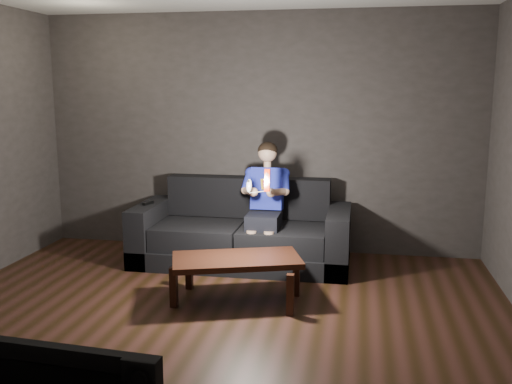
# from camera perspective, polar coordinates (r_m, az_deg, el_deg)

# --- Properties ---
(floor) EXTENTS (5.00, 5.00, 0.00)m
(floor) POSITION_cam_1_polar(r_m,az_deg,el_deg) (4.47, -5.65, -14.37)
(floor) COLOR black
(floor) RESTS_ON ground
(back_wall) EXTENTS (5.00, 0.04, 2.70)m
(back_wall) POSITION_cam_1_polar(r_m,az_deg,el_deg) (6.51, 0.20, 5.88)
(back_wall) COLOR #34302D
(back_wall) RESTS_ON ground
(sofa) EXTENTS (2.28, 0.98, 0.88)m
(sofa) POSITION_cam_1_polar(r_m,az_deg,el_deg) (6.15, -1.36, -4.48)
(sofa) COLOR black
(sofa) RESTS_ON floor
(child) EXTENTS (0.50, 0.61, 1.23)m
(child) POSITION_cam_1_polar(r_m,az_deg,el_deg) (5.94, 0.96, -0.28)
(child) COLOR black
(child) RESTS_ON sofa
(wii_remote_red) EXTENTS (0.05, 0.08, 0.22)m
(wii_remote_red) POSITION_cam_1_polar(r_m,az_deg,el_deg) (5.42, 1.13, 1.18)
(wii_remote_red) COLOR red
(wii_remote_red) RESTS_ON child
(nunchuk_white) EXTENTS (0.06, 0.08, 0.14)m
(nunchuk_white) POSITION_cam_1_polar(r_m,az_deg,el_deg) (5.47, -0.70, 0.64)
(nunchuk_white) COLOR white
(nunchuk_white) RESTS_ON child
(wii_remote_black) EXTENTS (0.08, 0.16, 0.03)m
(wii_remote_black) POSITION_cam_1_polar(r_m,az_deg,el_deg) (6.27, -10.73, -1.09)
(wii_remote_black) COLOR black
(wii_remote_black) RESTS_ON sofa
(coffee_table) EXTENTS (1.23, 0.88, 0.40)m
(coffee_table) POSITION_cam_1_polar(r_m,az_deg,el_deg) (5.04, -1.96, -7.12)
(coffee_table) COLOR black
(coffee_table) RESTS_ON floor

